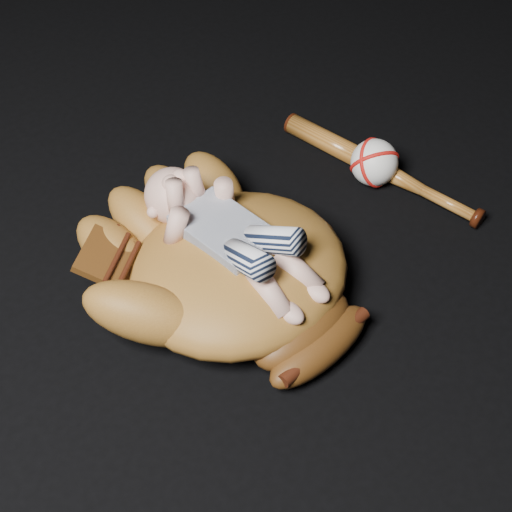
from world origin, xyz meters
name	(u,v)px	position (x,y,z in m)	size (l,w,h in m)	color
baseball_glove	(238,263)	(-0.02, -0.05, 0.08)	(0.42, 0.49, 0.15)	brown
newborn_baby	(237,237)	(-0.02, -0.05, 0.12)	(0.15, 0.33, 0.14)	#D89F8B
baseball_bat	(381,169)	(0.35, 0.02, 0.02)	(0.04, 0.41, 0.04)	brown
baseball	(374,163)	(0.33, 0.02, 0.04)	(0.08, 0.08, 0.08)	white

